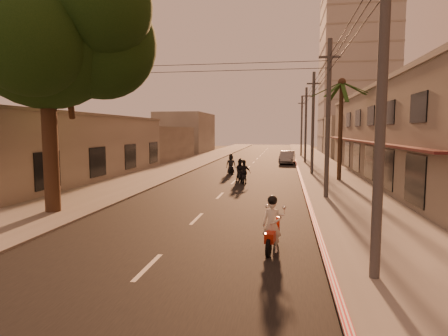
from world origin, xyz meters
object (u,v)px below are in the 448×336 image
(scooter_mid_b, at_px, (244,173))
(scooter_far_a, at_px, (231,165))
(palm_tree, at_px, (342,88))
(scooter_mid_a, at_px, (240,171))
(scooter_red, at_px, (272,227))
(broadleaf_tree, at_px, (55,30))
(parked_car, at_px, (287,157))

(scooter_mid_b, distance_m, scooter_far_a, 6.26)
(palm_tree, bearing_deg, scooter_mid_a, -166.92)
(scooter_red, xyz_separation_m, scooter_mid_a, (-2.99, 16.23, 0.01))
(broadleaf_tree, distance_m, scooter_far_a, 19.69)
(palm_tree, distance_m, scooter_red, 19.59)
(scooter_mid_a, xyz_separation_m, scooter_mid_b, (0.35, -0.83, -0.03))
(palm_tree, bearing_deg, broadleaf_tree, -136.52)
(scooter_mid_a, relative_size, parked_car, 0.39)
(broadleaf_tree, xyz_separation_m, scooter_red, (10.09, -4.12, -7.66))
(broadleaf_tree, height_order, palm_tree, broadleaf_tree)
(scooter_mid_a, xyz_separation_m, scooter_far_a, (-1.49, 5.15, 0.01))
(scooter_mid_b, bearing_deg, parked_car, 73.47)
(scooter_mid_b, relative_size, parked_car, 0.38)
(palm_tree, relative_size, scooter_mid_b, 4.52)
(broadleaf_tree, height_order, scooter_mid_b, broadleaf_tree)
(scooter_red, bearing_deg, parked_car, 97.22)
(scooter_mid_a, bearing_deg, scooter_far_a, 91.41)
(broadleaf_tree, relative_size, parked_car, 2.56)
(scooter_far_a, bearing_deg, parked_car, 51.69)
(scooter_mid_b, height_order, scooter_far_a, scooter_far_a)
(scooter_red, xyz_separation_m, parked_car, (0.61, 32.82, -0.06))
(palm_tree, xyz_separation_m, scooter_mid_a, (-7.51, -1.74, -6.32))
(palm_tree, distance_m, scooter_far_a, 11.51)
(scooter_far_a, xyz_separation_m, parked_car, (5.09, 11.44, -0.08))
(scooter_far_a, relative_size, parked_car, 0.39)
(broadleaf_tree, xyz_separation_m, scooter_mid_a, (7.10, 12.11, -7.65))
(broadleaf_tree, bearing_deg, scooter_red, -22.23)
(palm_tree, height_order, scooter_mid_a, palm_tree)
(scooter_red, relative_size, scooter_far_a, 1.02)
(scooter_mid_a, distance_m, scooter_far_a, 5.36)
(scooter_red, bearing_deg, scooter_far_a, 110.11)
(broadleaf_tree, xyz_separation_m, scooter_mid_b, (7.45, 11.28, -7.67))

